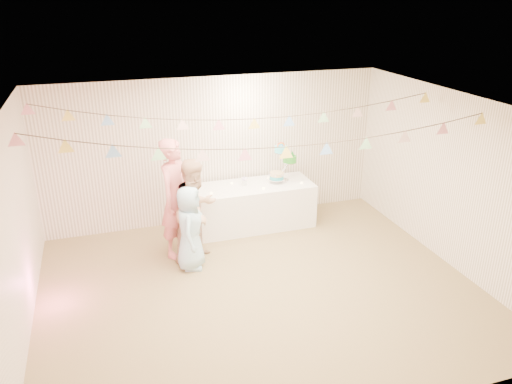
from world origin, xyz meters
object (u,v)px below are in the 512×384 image
object	(u,v)px
cake_stand	(283,164)
person_adult_a	(176,198)
table	(254,205)
person_child	(190,228)
person_adult_b	(196,210)

from	to	relation	value
cake_stand	person_adult_a	size ratio (longest dim) A/B	0.35
table	person_child	xyz separation A→B (m)	(-1.34, -1.08, 0.27)
table	cake_stand	size ratio (longest dim) A/B	3.07
person_adult_a	table	bearing A→B (deg)	-28.04
cake_stand	person_child	world-z (taller)	cake_stand
cake_stand	person_child	xyz separation A→B (m)	(-1.89, -1.13, -0.43)
cake_stand	person_adult_b	world-z (taller)	person_adult_b
person_adult_a	person_child	world-z (taller)	person_adult_a
person_adult_a	cake_stand	bearing A→B (deg)	-32.44
person_adult_a	person_adult_b	size ratio (longest dim) A/B	1.16
table	cake_stand	distance (m)	0.89
cake_stand	person_adult_a	distance (m)	2.10
person_adult_b	cake_stand	bearing A→B (deg)	-7.11
cake_stand	person_child	distance (m)	2.24
person_adult_b	table	bearing A→B (deg)	0.98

